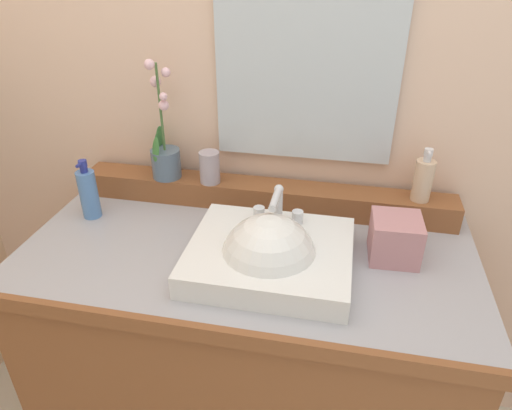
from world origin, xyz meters
TOP-DOWN VIEW (x-y plane):
  - wall_back at (0.00, 0.42)m, footprint 3.06×0.20m
  - vanity_cabinet at (0.00, -0.00)m, footprint 1.27×0.64m
  - back_ledge at (0.00, 0.25)m, footprint 1.20×0.11m
  - sink_basin at (0.08, -0.07)m, footprint 0.42×0.36m
  - potted_plant at (-0.32, 0.24)m, footprint 0.10×0.12m
  - soap_dispenser at (0.48, 0.25)m, footprint 0.06×0.06m
  - tumbler_cup at (-0.17, 0.23)m, footprint 0.06×0.06m
  - lotion_bottle at (-0.52, 0.08)m, footprint 0.06×0.06m
  - tissue_box at (0.40, 0.05)m, footprint 0.14×0.14m
  - mirror at (0.11, 0.31)m, footprint 0.54×0.02m

SIDE VIEW (x-z plane):
  - vanity_cabinet at x=0.00m, z-range 0.00..0.85m
  - sink_basin at x=0.08m, z-range 0.74..1.02m
  - back_ledge at x=0.00m, z-range 0.85..0.93m
  - tissue_box at x=0.40m, z-range 0.85..0.97m
  - lotion_bottle at x=-0.52m, z-range 0.83..1.02m
  - tumbler_cup at x=-0.17m, z-range 0.93..1.03m
  - soap_dispenser at x=0.48m, z-range 0.91..1.08m
  - potted_plant at x=-0.32m, z-range 0.82..1.21m
  - mirror at x=0.11m, z-range 1.01..1.56m
  - wall_back at x=0.00m, z-range 0.00..2.65m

